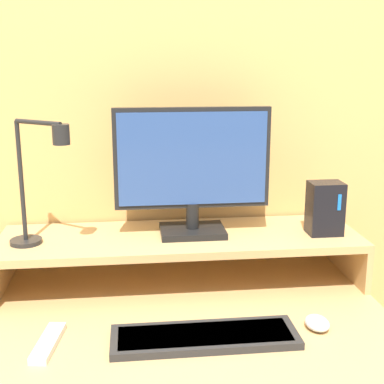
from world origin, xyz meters
TOP-DOWN VIEW (x-y plane):
  - wall_back at (0.00, 0.75)m, footprint 6.00×0.05m
  - monitor_shelf at (0.00, 0.56)m, footprint 1.03×0.30m
  - monitor at (0.04, 0.57)m, footprint 0.44×0.14m
  - desk_lamp at (-0.37, 0.50)m, footprint 0.19×0.15m
  - router_dock at (0.41, 0.53)m, footprint 0.09×0.08m
  - keyboard at (0.02, 0.22)m, footprint 0.43×0.14m
  - mouse at (0.30, 0.24)m, footprint 0.06×0.08m
  - remote_control at (-0.33, 0.24)m, footprint 0.06×0.17m

SIDE VIEW (x-z plane):
  - remote_control at x=-0.33m, z-range 0.70..0.72m
  - keyboard at x=0.02m, z-range 0.70..0.72m
  - mouse at x=0.30m, z-range 0.70..0.73m
  - monitor_shelf at x=0.00m, z-range 0.75..0.90m
  - router_dock at x=0.41m, z-range 0.85..1.00m
  - desk_lamp at x=-0.37m, z-range 0.85..1.19m
  - monitor at x=0.04m, z-range 0.86..1.22m
  - wall_back at x=0.00m, z-range 0.00..2.50m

